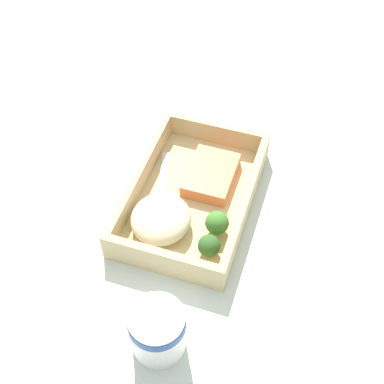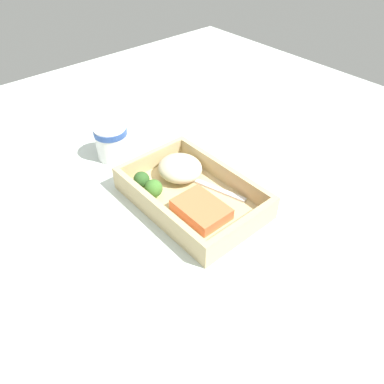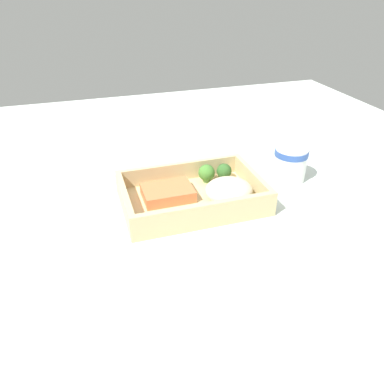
% 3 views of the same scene
% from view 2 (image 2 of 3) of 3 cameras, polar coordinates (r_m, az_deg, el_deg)
% --- Properties ---
extents(ground_plane, '(1.60, 1.60, 0.02)m').
position_cam_2_polar(ground_plane, '(0.76, -0.00, -2.11)').
color(ground_plane, silver).
extents(takeout_tray, '(0.28, 0.19, 0.01)m').
position_cam_2_polar(takeout_tray, '(0.75, -0.00, -1.21)').
color(takeout_tray, '#CBB481').
rests_on(takeout_tray, ground_plane).
extents(tray_rim, '(0.28, 0.19, 0.04)m').
position_cam_2_polar(tray_rim, '(0.73, -0.00, 0.29)').
color(tray_rim, '#CBB481').
rests_on(tray_rim, takeout_tray).
extents(salmon_fillet, '(0.10, 0.07, 0.02)m').
position_cam_2_polar(salmon_fillet, '(0.71, 1.40, -2.67)').
color(salmon_fillet, '#ED7444').
rests_on(salmon_fillet, takeout_tray).
extents(mashed_potatoes, '(0.10, 0.09, 0.04)m').
position_cam_2_polar(mashed_potatoes, '(0.79, -1.83, 3.66)').
color(mashed_potatoes, beige).
rests_on(mashed_potatoes, takeout_tray).
extents(broccoli_floret_1, '(0.03, 0.03, 0.04)m').
position_cam_2_polar(broccoli_floret_1, '(0.77, -7.70, 1.86)').
color(broccoli_floret_1, '#7DA664').
rests_on(broccoli_floret_1, takeout_tray).
extents(broccoli_floret_2, '(0.04, 0.04, 0.04)m').
position_cam_2_polar(broccoli_floret_2, '(0.74, -5.88, 0.51)').
color(broccoli_floret_2, '#72A451').
rests_on(broccoli_floret_2, takeout_tray).
extents(fork, '(0.16, 0.06, 0.00)m').
position_cam_2_polar(fork, '(0.78, 2.22, 1.11)').
color(fork, silver).
rests_on(fork, takeout_tray).
extents(paper_cup, '(0.07, 0.07, 0.08)m').
position_cam_2_polar(paper_cup, '(0.88, -12.17, 7.71)').
color(paper_cup, white).
rests_on(paper_cup, ground_plane).
extents(receipt_slip, '(0.09, 0.12, 0.00)m').
position_cam_2_polar(receipt_slip, '(0.92, 9.40, 6.65)').
color(receipt_slip, white).
rests_on(receipt_slip, ground_plane).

